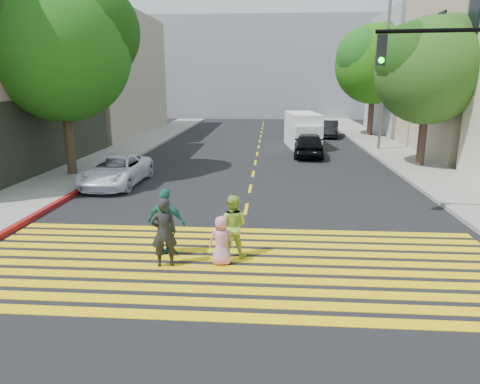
# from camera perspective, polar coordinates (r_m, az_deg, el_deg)

# --- Properties ---
(ground) EXTENTS (120.00, 120.00, 0.00)m
(ground) POSITION_cam_1_polar(r_m,az_deg,el_deg) (9.57, -1.32, -12.70)
(ground) COLOR black
(sidewalk_left) EXTENTS (3.00, 40.00, 0.15)m
(sidewalk_left) POSITION_cam_1_polar(r_m,az_deg,el_deg) (32.15, -12.87, 6.44)
(sidewalk_left) COLOR gray
(sidewalk_left) RESTS_ON ground
(sidewalk_right) EXTENTS (3.00, 60.00, 0.15)m
(sidewalk_right) POSITION_cam_1_polar(r_m,az_deg,el_deg) (25.06, 21.92, 3.56)
(sidewalk_right) COLOR gray
(sidewalk_right) RESTS_ON ground
(curb_red) EXTENTS (0.20, 8.00, 0.16)m
(curb_red) POSITION_cam_1_polar(r_m,az_deg,el_deg) (16.95, -23.16, -1.37)
(curb_red) COLOR maroon
(curb_red) RESTS_ON ground
(crosswalk) EXTENTS (13.40, 5.30, 0.01)m
(crosswalk) POSITION_cam_1_polar(r_m,az_deg,el_deg) (10.71, -0.67, -9.57)
(crosswalk) COLOR yellow
(crosswalk) RESTS_ON ground
(lane_line) EXTENTS (0.12, 34.40, 0.01)m
(lane_line) POSITION_cam_1_polar(r_m,az_deg,el_deg) (31.29, 2.58, 6.44)
(lane_line) COLOR yellow
(lane_line) RESTS_ON ground
(building_left_tan) EXTENTS (12.00, 16.00, 10.00)m
(building_left_tan) POSITION_cam_1_polar(r_m,az_deg,el_deg) (40.17, -21.36, 14.43)
(building_left_tan) COLOR tan
(building_left_tan) RESTS_ON ground
(building_right_grey) EXTENTS (10.00, 10.00, 10.00)m
(building_right_grey) POSITION_cam_1_polar(r_m,az_deg,el_deg) (41.00, 25.14, 14.04)
(building_right_grey) COLOR gray
(building_right_grey) RESTS_ON ground
(backdrop_block) EXTENTS (30.00, 8.00, 12.00)m
(backdrop_block) POSITION_cam_1_polar(r_m,az_deg,el_deg) (56.50, 3.41, 16.11)
(backdrop_block) COLOR gray
(backdrop_block) RESTS_ON ground
(tree_left) EXTENTS (8.04, 8.00, 8.90)m
(tree_left) POSITION_cam_1_polar(r_m,az_deg,el_deg) (21.52, -22.65, 17.78)
(tree_left) COLOR #3D301B
(tree_left) RESTS_ON ground
(tree_right_near) EXTENTS (6.09, 5.78, 7.62)m
(tree_right_near) POSITION_cam_1_polar(r_m,az_deg,el_deg) (23.94, 24.12, 15.16)
(tree_right_near) COLOR black
(tree_right_near) RESTS_ON ground
(tree_right_far) EXTENTS (7.99, 7.93, 8.96)m
(tree_right_far) POSITION_cam_1_polar(r_m,az_deg,el_deg) (36.82, 17.62, 16.45)
(tree_right_far) COLOR #452720
(tree_right_far) RESTS_ON ground
(pedestrian_man) EXTENTS (0.73, 0.59, 1.72)m
(pedestrian_man) POSITION_cam_1_polar(r_m,az_deg,el_deg) (10.47, -10.13, -5.35)
(pedestrian_man) COLOR black
(pedestrian_man) RESTS_ON ground
(pedestrian_woman) EXTENTS (0.88, 0.73, 1.63)m
(pedestrian_woman) POSITION_cam_1_polar(r_m,az_deg,el_deg) (10.92, -1.04, -4.53)
(pedestrian_woman) COLOR #A8D143
(pedestrian_woman) RESTS_ON ground
(pedestrian_child) EXTENTS (0.65, 0.46, 1.23)m
(pedestrian_child) POSITION_cam_1_polar(r_m,az_deg,el_deg) (10.49, -2.51, -6.50)
(pedestrian_child) COLOR pink
(pedestrian_child) RESTS_ON ground
(pedestrian_extra) EXTENTS (1.12, 0.70, 1.77)m
(pedestrian_extra) POSITION_cam_1_polar(r_m,az_deg,el_deg) (11.08, -9.78, -4.05)
(pedestrian_extra) COLOR #277770
(pedestrian_extra) RESTS_ON ground
(white_sedan) EXTENTS (2.22, 4.64, 1.28)m
(white_sedan) POSITION_cam_1_polar(r_m,az_deg,el_deg) (19.31, -16.17, 2.76)
(white_sedan) COLOR white
(white_sedan) RESTS_ON ground
(dark_car_near) EXTENTS (2.03, 4.47, 1.49)m
(dark_car_near) POSITION_cam_1_polar(r_m,az_deg,el_deg) (26.12, 9.18, 6.31)
(dark_car_near) COLOR black
(dark_car_near) RESTS_ON ground
(silver_car) EXTENTS (2.61, 5.22, 1.46)m
(silver_car) POSITION_cam_1_polar(r_m,az_deg,el_deg) (39.35, 8.00, 9.03)
(silver_car) COLOR gray
(silver_car) RESTS_ON ground
(dark_car_parked) EXTENTS (1.97, 4.16, 1.32)m
(dark_car_parked) POSITION_cam_1_polar(r_m,az_deg,el_deg) (35.84, 11.82, 8.23)
(dark_car_parked) COLOR black
(dark_car_parked) RESTS_ON ground
(white_van) EXTENTS (2.34, 5.08, 2.32)m
(white_van) POSITION_cam_1_polar(r_m,az_deg,el_deg) (29.81, 8.40, 8.03)
(white_van) COLOR white
(white_van) RESTS_ON ground
(traffic_signal) EXTENTS (4.22, 0.61, 6.20)m
(traffic_signal) POSITION_cam_1_polar(r_m,az_deg,el_deg) (14.47, 29.07, 11.30)
(traffic_signal) COLOR #25262E
(traffic_signal) RESTS_ON ground
(street_lamp) EXTENTS (2.27, 0.66, 10.06)m
(street_lamp) POSITION_cam_1_polar(r_m,az_deg,el_deg) (28.88, 18.47, 16.56)
(street_lamp) COLOR slate
(street_lamp) RESTS_ON ground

